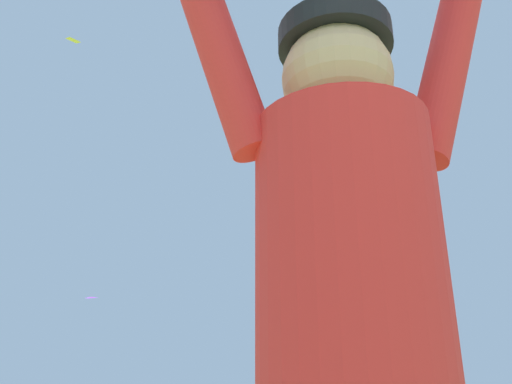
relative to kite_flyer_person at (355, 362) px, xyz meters
The scene contains 5 objects.
kite_flyer_person is the anchor object (origin of this frame).
distant_kite_purple_low_left 31.07m from the kite_flyer_person, 104.01° to the left, with size 0.73×0.73×0.20m.
distant_kite_red_high_right 16.44m from the kite_flyer_person, 67.24° to the left, with size 0.73×0.73×0.31m.
distant_kite_yellow_mid_left 24.88m from the kite_flyer_person, 68.87° to the left, with size 0.84×0.86×0.30m.
distant_kite_yellow_mid_right 27.99m from the kite_flyer_person, 109.85° to the left, with size 0.65×0.61×0.36m.
Camera 1 is at (-0.33, -0.67, 0.88)m, focal length 37.27 mm.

